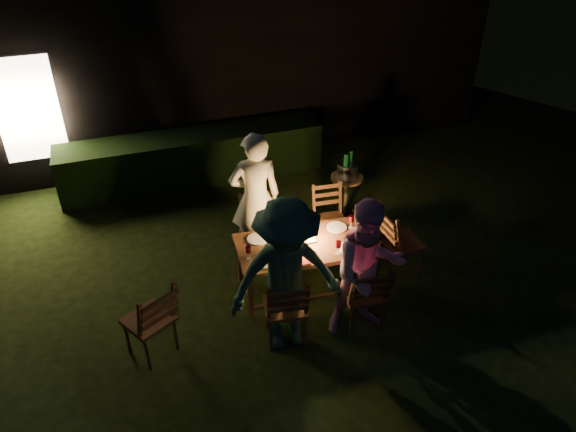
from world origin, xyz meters
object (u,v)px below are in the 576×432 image
object	(u,v)px
chair_end	(399,253)
bottle_bucket_b	(350,165)
chair_far_right	(329,229)
side_table	(347,181)
chair_far_left	(258,239)
person_opp_left	(287,278)
dining_table	(306,248)
bottle_bucket_a	(346,169)
chair_spare	(152,331)
person_opp_right	(368,270)
chair_near_right	(362,304)
person_house_side	(255,198)
lantern	(310,230)
chair_near_left	(285,318)
bottle_table	(286,237)
ice_bucket	(347,170)

from	to	relation	value
chair_end	bottle_bucket_b	bearing A→B (deg)	178.31
chair_far_right	side_table	xyz separation A→B (m)	(0.53, 0.67, 0.28)
chair_far_right	side_table	size ratio (longest dim) A/B	1.45
chair_far_left	person_opp_left	world-z (taller)	person_opp_left
dining_table	chair_far_left	bearing A→B (deg)	120.25
side_table	bottle_bucket_a	xyz separation A→B (m)	(-0.05, -0.04, 0.23)
chair_spare	bottle_bucket_b	bearing A→B (deg)	1.91
person_opp_left	dining_table	bearing A→B (deg)	61.24
chair_spare	person_opp_left	distance (m)	1.58
dining_table	person_opp_left	size ratio (longest dim) A/B	0.92
chair_end	person_opp_right	size ratio (longest dim) A/B	0.62
chair_spare	side_table	world-z (taller)	chair_spare
chair_near_right	chair_spare	xyz separation A→B (m)	(-2.32, 0.33, 0.01)
chair_end	chair_spare	xyz separation A→B (m)	(-3.15, -0.38, -0.01)
side_table	bottle_bucket_a	bearing A→B (deg)	-141.34
chair_spare	person_house_side	distance (m)	2.12
lantern	chair_near_left	bearing A→B (deg)	-125.75
chair_end	bottle_table	distance (m)	1.56
person_opp_left	chair_spare	bearing A→B (deg)	171.99
chair_near_right	lantern	world-z (taller)	lantern
chair_near_right	person_opp_left	xyz separation A→B (m)	(-0.90, 0.02, 0.63)
lantern	ice_bucket	world-z (taller)	lantern
chair_far_right	chair_end	bearing A→B (deg)	131.45
bottle_bucket_b	person_opp_right	bearing A→B (deg)	-109.23
person_opp_right	bottle_table	bearing A→B (deg)	130.49
dining_table	bottle_table	xyz separation A→B (m)	(-0.25, 0.02, 0.21)
bottle_bucket_b	chair_near_right	bearing A→B (deg)	-109.56
person_house_side	lantern	distance (m)	0.92
chair_near_left	chair_near_right	bearing A→B (deg)	4.72
bottle_table	ice_bucket	world-z (taller)	bottle_table
person_house_side	ice_bucket	distance (m)	1.62
dining_table	chair_far_left	world-z (taller)	chair_far_left
bottle_table	chair_far_left	bearing A→B (deg)	100.16
chair_near_right	lantern	xyz separation A→B (m)	(-0.34, 0.85, 0.54)
ice_bucket	chair_end	bearing A→B (deg)	-86.56
side_table	person_opp_right	bearing A→B (deg)	-108.41
side_table	ice_bucket	xyz separation A→B (m)	(-0.00, 0.00, 0.18)
chair_far_left	person_opp_right	xyz separation A→B (m)	(0.78, -1.65, 0.57)
chair_far_right	bottle_bucket_b	distance (m)	1.05
person_opp_left	lantern	world-z (taller)	person_opp_left
chair_far_right	person_house_side	xyz separation A→B (m)	(-0.99, 0.13, 0.62)
person_house_side	person_opp_left	size ratio (longest dim) A/B	0.97
side_table	bottle_bucket_a	world-z (taller)	bottle_bucket_a
lantern	bottle_bucket_b	size ratio (longest dim) A/B	1.09
chair_near_right	side_table	xyz separation A→B (m)	(0.75, 2.20, 0.25)
lantern	person_opp_left	bearing A→B (deg)	-124.20
person_house_side	lantern	xyz separation A→B (m)	(0.44, -0.81, -0.05)
chair_spare	bottle_table	world-z (taller)	chair_spare
person_opp_right	ice_bucket	distance (m)	2.37
lantern	ice_bucket	xyz separation A→B (m)	(1.08, 1.35, -0.10)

